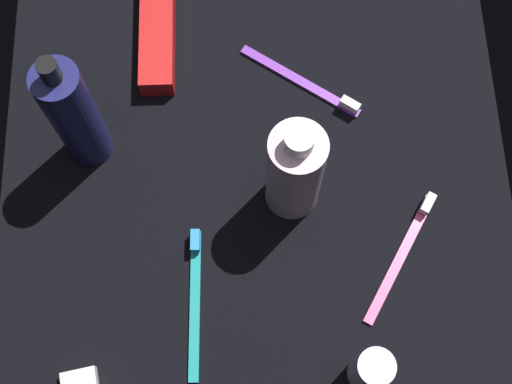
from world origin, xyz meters
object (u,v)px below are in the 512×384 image
object	(u,v)px
toothbrush_pink	(404,249)
toothpaste_box_red	(157,31)
lotion_bottle	(74,115)
deodorant_stick	(371,370)
bodywash_bottle	(295,171)
toothbrush_purple	(307,84)
toothbrush_teal	(195,294)

from	to	relation	value
toothbrush_pink	toothpaste_box_red	world-z (taller)	toothpaste_box_red
lotion_bottle	deodorant_stick	world-z (taller)	lotion_bottle
bodywash_bottle	toothbrush_purple	world-z (taller)	bodywash_bottle
toothpaste_box_red	toothbrush_teal	bearing A→B (deg)	7.69
lotion_bottle	deodorant_stick	distance (cm)	44.25
deodorant_stick	lotion_bottle	bearing A→B (deg)	-132.07
bodywash_bottle	toothbrush_purple	distance (cm)	17.17
toothbrush_purple	toothbrush_pink	xyz separation A→B (cm)	(22.83, 10.50, 0.00)
bodywash_bottle	toothbrush_pink	xyz separation A→B (cm)	(7.71, 13.33, -7.62)
lotion_bottle	toothbrush_pink	bearing A→B (deg)	68.73
lotion_bottle	deodorant_stick	bearing A→B (deg)	47.93
lotion_bottle	toothbrush_teal	distance (cm)	25.30
lotion_bottle	toothbrush_teal	world-z (taller)	lotion_bottle
lotion_bottle	toothbrush_purple	distance (cm)	30.52
toothbrush_purple	toothbrush_pink	distance (cm)	25.12
toothbrush_pink	lotion_bottle	bearing A→B (deg)	-111.27
deodorant_stick	toothbrush_teal	size ratio (longest dim) A/B	0.50
toothpaste_box_red	toothbrush_purple	bearing A→B (deg)	68.06
toothbrush_pink	toothpaste_box_red	size ratio (longest dim) A/B	0.91
toothbrush_pink	toothpaste_box_red	distance (cm)	43.14
toothbrush_teal	toothbrush_purple	world-z (taller)	same
deodorant_stick	toothbrush_pink	distance (cm)	16.10
toothbrush_pink	toothbrush_purple	bearing A→B (deg)	-155.31
lotion_bottle	toothpaste_box_red	world-z (taller)	lotion_bottle
toothbrush_purple	toothbrush_pink	bearing A→B (deg)	24.69
toothbrush_purple	toothpaste_box_red	distance (cm)	21.27
bodywash_bottle	deodorant_stick	size ratio (longest dim) A/B	1.99
bodywash_bottle	deodorant_stick	world-z (taller)	bodywash_bottle
deodorant_stick	toothbrush_teal	xyz separation A→B (cm)	(-9.78, -19.48, -3.94)
deodorant_stick	toothbrush_purple	world-z (taller)	deodorant_stick
lotion_bottle	toothbrush_purple	bearing A→B (deg)	105.48
lotion_bottle	toothpaste_box_red	size ratio (longest dim) A/B	1.21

